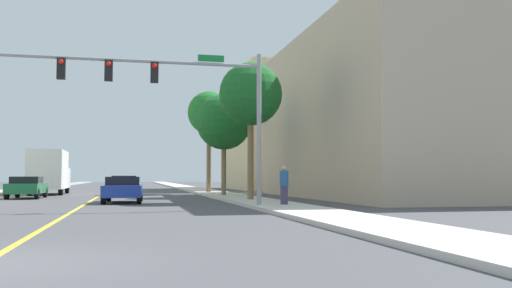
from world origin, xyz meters
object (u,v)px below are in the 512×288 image
object	(u,v)px
palm_far	(209,114)
pedestrian	(284,185)
delivery_truck	(49,172)
palm_mid	(224,122)
car_blue	(123,189)
traffic_signal_mast	(176,90)
car_white	(124,185)
car_green	(27,187)
palm_near	(251,95)

from	to	relation	value
palm_far	pedestrian	world-z (taller)	palm_far
delivery_truck	pedestrian	world-z (taller)	delivery_truck
palm_mid	palm_far	world-z (taller)	palm_far
car_blue	delivery_truck	distance (m)	15.48
traffic_signal_mast	delivery_truck	distance (m)	22.50
palm_far	car_white	size ratio (longest dim) A/B	1.85
traffic_signal_mast	palm_far	distance (m)	20.72
car_green	car_white	xyz separation A→B (m)	(5.72, 4.41, 0.02)
palm_near	car_white	world-z (taller)	palm_near
pedestrian	car_white	bearing A→B (deg)	4.14
car_green	car_white	size ratio (longest dim) A/B	0.99
palm_mid	car_white	world-z (taller)	palm_mid
traffic_signal_mast	car_blue	world-z (taller)	traffic_signal_mast
palm_far	delivery_truck	distance (m)	12.83
palm_mid	car_blue	distance (m)	9.97
car_green	delivery_truck	bearing A→B (deg)	88.09
traffic_signal_mast	palm_far	bearing A→B (deg)	78.36
palm_near	car_green	world-z (taller)	palm_near
traffic_signal_mast	palm_far	xyz separation A→B (m)	(4.17, 20.24, 1.42)
car_green	pedestrian	bearing A→B (deg)	-46.59
traffic_signal_mast	palm_mid	size ratio (longest dim) A/B	1.57
car_green	car_blue	bearing A→B (deg)	-50.05
delivery_truck	pedestrian	distance (m)	24.19
car_green	palm_near	bearing A→B (deg)	-32.23
palm_far	car_blue	world-z (taller)	palm_far
car_white	pedestrian	distance (m)	19.07
car_blue	delivery_truck	xyz separation A→B (m)	(-5.64, 14.38, 1.01)
traffic_signal_mast	car_green	bearing A→B (deg)	120.74
palm_near	pedestrian	xyz separation A→B (m)	(0.27, -5.56, -4.70)
palm_far	traffic_signal_mast	bearing A→B (deg)	-101.64
palm_far	car_blue	xyz separation A→B (m)	(-6.31, -13.75, -5.62)
delivery_truck	palm_far	bearing A→B (deg)	-4.13
palm_mid	delivery_truck	xyz separation A→B (m)	(-11.94, 7.90, -3.20)
car_blue	car_white	bearing A→B (deg)	92.84
palm_far	car_white	xyz separation A→B (m)	(-6.47, -2.35, -5.60)
palm_near	delivery_truck	size ratio (longest dim) A/B	1.02
palm_far	car_white	distance (m)	8.87
palm_near	palm_far	distance (m)	14.57
traffic_signal_mast	palm_far	size ratio (longest dim) A/B	1.31
delivery_truck	car_blue	bearing A→B (deg)	-69.71
palm_near	palm_mid	bearing A→B (deg)	91.80
traffic_signal_mast	car_white	xyz separation A→B (m)	(-2.30, 17.89, -4.18)
car_blue	car_white	distance (m)	11.40
palm_far	delivery_truck	world-z (taller)	palm_far
car_white	palm_mid	bearing A→B (deg)	-38.89
traffic_signal_mast	car_blue	bearing A→B (deg)	108.26
palm_near	car_blue	world-z (taller)	palm_near
palm_far	car_blue	size ratio (longest dim) A/B	1.77
palm_far	car_blue	bearing A→B (deg)	-114.66
pedestrian	traffic_signal_mast	bearing A→B (deg)	74.40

